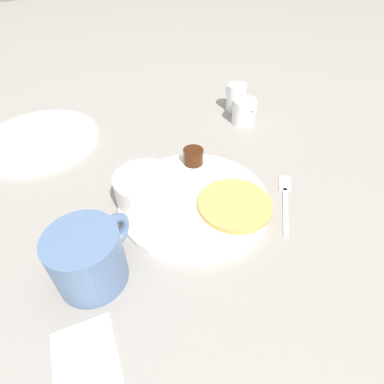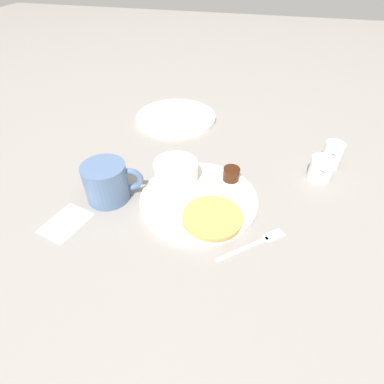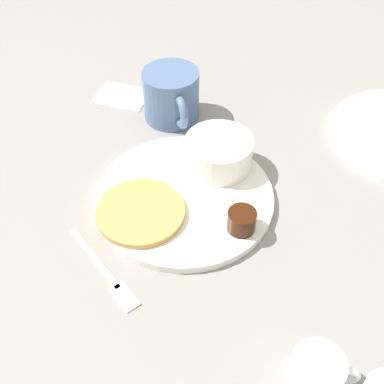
{
  "view_description": "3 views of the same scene",
  "coord_description": "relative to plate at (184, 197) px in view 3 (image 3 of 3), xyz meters",
  "views": [
    {
      "loc": [
        0.29,
        -0.22,
        0.36
      ],
      "look_at": [
        0.0,
        -0.01,
        0.03
      ],
      "focal_mm": 28.0,
      "sensor_mm": 36.0,
      "label": 1
    },
    {
      "loc": [
        0.47,
        0.1,
        0.45
      ],
      "look_at": [
        -0.0,
        -0.02,
        0.02
      ],
      "focal_mm": 28.0,
      "sensor_mm": 36.0,
      "label": 2
    },
    {
      "loc": [
        -0.04,
        0.47,
        0.51
      ],
      "look_at": [
        -0.01,
        0.02,
        0.04
      ],
      "focal_mm": 45.0,
      "sensor_mm": 36.0,
      "label": 3
    }
  ],
  "objects": [
    {
      "name": "ground_plane",
      "position": [
        0.0,
        0.0,
        -0.01
      ],
      "size": [
        4.0,
        4.0,
        0.0
      ],
      "primitive_type": "plane",
      "color": "gray"
    },
    {
      "name": "plate",
      "position": [
        0.0,
        0.0,
        0.0
      ],
      "size": [
        0.26,
        0.26,
        0.01
      ],
      "color": "white",
      "rests_on": "ground_plane"
    },
    {
      "name": "pancake_stack",
      "position": [
        0.06,
        0.04,
        0.01
      ],
      "size": [
        0.12,
        0.12,
        0.01
      ],
      "color": "tan",
      "rests_on": "plate"
    },
    {
      "name": "bowl",
      "position": [
        -0.05,
        -0.06,
        0.03
      ],
      "size": [
        0.1,
        0.1,
        0.05
      ],
      "color": "white",
      "rests_on": "plate"
    },
    {
      "name": "syrup_cup",
      "position": [
        -0.08,
        0.06,
        0.02
      ],
      "size": [
        0.04,
        0.04,
        0.03
      ],
      "color": "#38190A",
      "rests_on": "plate"
    },
    {
      "name": "butter_ramekin",
      "position": [
        -0.07,
        -0.07,
        0.02
      ],
      "size": [
        0.05,
        0.05,
        0.04
      ],
      "color": "white",
      "rests_on": "plate"
    },
    {
      "name": "coffee_mug",
      "position": [
        0.03,
        -0.19,
        0.04
      ],
      "size": [
        0.09,
        0.12,
        0.09
      ],
      "color": "slate",
      "rests_on": "ground_plane"
    },
    {
      "name": "creamer_pitcher_near",
      "position": [
        -0.15,
        0.26,
        0.02
      ],
      "size": [
        0.08,
        0.05,
        0.06
      ],
      "color": "white",
      "rests_on": "ground_plane"
    },
    {
      "name": "fork",
      "position": [
        0.08,
        0.14,
        -0.0
      ],
      "size": [
        0.11,
        0.12,
        0.0
      ],
      "color": "silver",
      "rests_on": "ground_plane"
    },
    {
      "name": "napkin",
      "position": [
        0.13,
        -0.25,
        -0.0
      ],
      "size": [
        0.11,
        0.09,
        0.0
      ],
      "color": "white",
      "rests_on": "ground_plane"
    }
  ]
}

